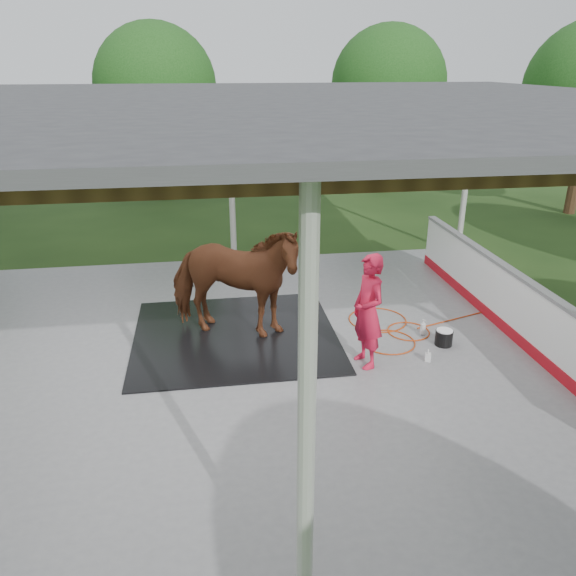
{
  "coord_description": "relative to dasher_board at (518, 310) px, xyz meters",
  "views": [
    {
      "loc": [
        -0.66,
        -8.1,
        4.58
      ],
      "look_at": [
        0.57,
        -0.09,
        1.28
      ],
      "focal_mm": 35.0,
      "sensor_mm": 36.0,
      "label": 1
    }
  ],
  "objects": [
    {
      "name": "ground",
      "position": [
        -4.6,
        0.0,
        -0.59
      ],
      "size": [
        100.0,
        100.0,
        0.0
      ],
      "primitive_type": "plane",
      "color": "#1E3814"
    },
    {
      "name": "concrete_slab",
      "position": [
        -4.6,
        0.0,
        -0.57
      ],
      "size": [
        12.0,
        10.0,
        0.05
      ],
      "primitive_type": "cube",
      "color": "slate",
      "rests_on": "ground"
    },
    {
      "name": "pavilion_structure",
      "position": [
        -4.6,
        -0.0,
        3.37
      ],
      "size": [
        12.6,
        10.6,
        4.05
      ],
      "color": "beige",
      "rests_on": "ground"
    },
    {
      "name": "dasher_board",
      "position": [
        0.0,
        0.0,
        0.0
      ],
      "size": [
        0.16,
        8.0,
        1.15
      ],
      "color": "#AD0E1A",
      "rests_on": "concrete_slab"
    },
    {
      "name": "tree_belt",
      "position": [
        -4.3,
        0.9,
        3.2
      ],
      "size": [
        28.0,
        28.0,
        5.8
      ],
      "color": "#382314",
      "rests_on": "ground"
    },
    {
      "name": "rubber_mat",
      "position": [
        -4.83,
        0.82,
        -0.53
      ],
      "size": [
        3.53,
        3.31,
        0.03
      ],
      "primitive_type": "cube",
      "color": "black",
      "rests_on": "concrete_slab"
    },
    {
      "name": "horse",
      "position": [
        -4.83,
        0.82,
        0.5
      ],
      "size": [
        2.63,
        1.85,
        2.03
      ],
      "primitive_type": "imported",
      "rotation": [
        0.0,
        0.0,
        1.22
      ],
      "color": "brown",
      "rests_on": "rubber_mat"
    },
    {
      "name": "handler",
      "position": [
        -2.83,
        -0.48,
        0.38
      ],
      "size": [
        0.58,
        0.76,
        1.85
      ],
      "primitive_type": "imported",
      "rotation": [
        0.0,
        0.0,
        -1.34
      ],
      "color": "red",
      "rests_on": "concrete_slab"
    },
    {
      "name": "wash_bucket",
      "position": [
        -1.33,
        -0.06,
        -0.4
      ],
      "size": [
        0.3,
        0.3,
        0.28
      ],
      "color": "black",
      "rests_on": "concrete_slab"
    },
    {
      "name": "soap_bottle_a",
      "position": [
        -1.54,
        0.37,
        -0.4
      ],
      "size": [
        0.15,
        0.16,
        0.29
      ],
      "primitive_type": "imported",
      "rotation": [
        0.0,
        0.0,
        0.63
      ],
      "color": "silver",
      "rests_on": "concrete_slab"
    },
    {
      "name": "soap_bottle_b",
      "position": [
        -1.81,
        -0.56,
        -0.44
      ],
      "size": [
        0.12,
        0.12,
        0.21
      ],
      "primitive_type": "imported",
      "rotation": [
        0.0,
        0.0,
        -0.35
      ],
      "color": "#338CD8",
      "rests_on": "concrete_slab"
    },
    {
      "name": "hose_coil",
      "position": [
        -2.07,
        0.64,
        -0.53
      ],
      "size": [
        2.63,
        1.9,
        0.02
      ],
      "color": "#AD390C",
      "rests_on": "concrete_slab"
    }
  ]
}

